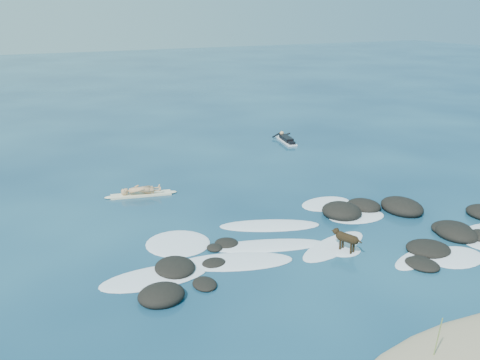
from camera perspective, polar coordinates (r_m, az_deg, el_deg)
ground at (r=18.56m, az=7.39°, el=-5.82°), size 160.00×160.00×0.00m
reef_rocks at (r=19.14m, az=16.34°, el=-5.26°), size 14.49×7.40×0.63m
breaking_foam at (r=18.05m, az=8.28°, el=-6.53°), size 14.57×7.37×0.12m
standing_surfer_rig at (r=22.24m, az=-10.59°, el=-0.04°), size 2.95×0.98×1.69m
paddling_surfer_rig at (r=30.92m, az=4.94°, el=4.36°), size 1.23×2.56×0.44m
dog at (r=17.33m, az=11.21°, el=-6.06°), size 0.54×1.11×0.73m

